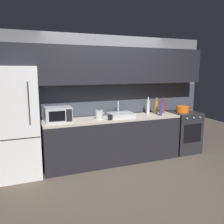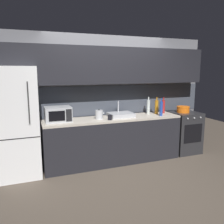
# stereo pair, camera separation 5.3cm
# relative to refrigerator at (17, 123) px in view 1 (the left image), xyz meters

# --- Properties ---
(ground_plane) EXTENTS (10.00, 10.00, 0.00)m
(ground_plane) POSITION_rel_refrigerator_xyz_m (1.73, -0.90, -0.94)
(ground_plane) COLOR #4C4238
(back_wall) EXTENTS (4.45, 0.44, 2.50)m
(back_wall) POSITION_rel_refrigerator_xyz_m (1.73, 0.30, 0.61)
(back_wall) COLOR slate
(back_wall) RESTS_ON ground
(counter_run) EXTENTS (2.71, 0.60, 0.90)m
(counter_run) POSITION_rel_refrigerator_xyz_m (1.73, 0.00, -0.49)
(counter_run) COLOR black
(counter_run) RESTS_ON ground
(refrigerator) EXTENTS (0.68, 0.69, 1.88)m
(refrigerator) POSITION_rel_refrigerator_xyz_m (0.00, 0.00, 0.00)
(refrigerator) COLOR white
(refrigerator) RESTS_ON ground
(oven_range) EXTENTS (0.60, 0.62, 0.90)m
(oven_range) POSITION_rel_refrigerator_xyz_m (3.43, -0.00, -0.49)
(oven_range) COLOR #232326
(oven_range) RESTS_ON ground
(microwave) EXTENTS (0.46, 0.35, 0.27)m
(microwave) POSITION_rel_refrigerator_xyz_m (0.68, 0.02, 0.10)
(microwave) COLOR #A8AAAF
(microwave) RESTS_ON counter_run
(sink_basin) EXTENTS (0.48, 0.38, 0.30)m
(sink_basin) POSITION_rel_refrigerator_xyz_m (1.91, 0.03, 0.00)
(sink_basin) COLOR #ADAFB5
(sink_basin) RESTS_ON counter_run
(kettle) EXTENTS (0.18, 0.14, 0.19)m
(kettle) POSITION_rel_refrigerator_xyz_m (1.44, -0.03, 0.05)
(kettle) COLOR #B7BABF
(kettle) RESTS_ON counter_run
(wine_bottle_blue) EXTENTS (0.06, 0.06, 0.36)m
(wine_bottle_blue) POSITION_rel_refrigerator_xyz_m (2.71, -0.17, 0.11)
(wine_bottle_blue) COLOR #234299
(wine_bottle_blue) RESTS_ON counter_run
(wine_bottle_amber) EXTENTS (0.07, 0.07, 0.36)m
(wine_bottle_amber) POSITION_rel_refrigerator_xyz_m (2.74, 0.06, 0.11)
(wine_bottle_amber) COLOR #B27019
(wine_bottle_amber) RESTS_ON counter_run
(wine_bottle_red) EXTENTS (0.07, 0.07, 0.35)m
(wine_bottle_red) POSITION_rel_refrigerator_xyz_m (2.92, 0.08, 0.11)
(wine_bottle_red) COLOR #A82323
(wine_bottle_red) RESTS_ON counter_run
(wine_bottle_clear) EXTENTS (0.06, 0.06, 0.36)m
(wine_bottle_clear) POSITION_rel_refrigerator_xyz_m (2.58, 0.13, 0.11)
(wine_bottle_clear) COLOR silver
(wine_bottle_clear) RESTS_ON counter_run
(mug_dark) EXTENTS (0.08, 0.08, 0.10)m
(mug_dark) POSITION_rel_refrigerator_xyz_m (1.60, -0.18, 0.01)
(mug_dark) COLOR black
(mug_dark) RESTS_ON counter_run
(cooking_pot) EXTENTS (0.27, 0.27, 0.13)m
(cooking_pot) POSITION_rel_refrigerator_xyz_m (3.38, 0.00, 0.03)
(cooking_pot) COLOR orange
(cooking_pot) RESTS_ON oven_range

